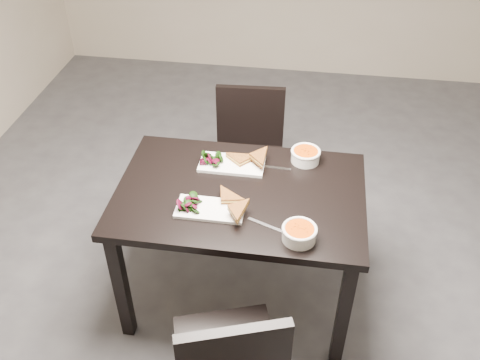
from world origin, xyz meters
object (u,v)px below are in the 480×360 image
(chair_far, at_px, (249,148))
(soup_bowl_far, at_px, (306,155))
(plate_near, at_px, (210,209))
(table, at_px, (240,207))
(soup_bowl_near, at_px, (299,233))
(plate_far, at_px, (232,164))

(chair_far, bearing_deg, soup_bowl_far, -55.28)
(plate_near, bearing_deg, chair_far, 86.36)
(chair_far, height_order, plate_near, chair_far)
(chair_far, relative_size, soup_bowl_far, 5.54)
(plate_near, distance_m, soup_bowl_far, 0.61)
(table, bearing_deg, chair_far, 94.44)
(plate_near, xyz_separation_m, soup_bowl_near, (0.42, -0.13, 0.03))
(chair_far, relative_size, soup_bowl_near, 5.51)
(plate_far, relative_size, soup_bowl_far, 2.16)
(soup_bowl_near, bearing_deg, chair_far, 109.30)
(table, height_order, chair_far, chair_far)
(table, xyz_separation_m, plate_far, (-0.07, 0.20, 0.11))
(table, distance_m, soup_bowl_far, 0.44)
(table, height_order, plate_far, plate_far)
(chair_far, distance_m, plate_near, 0.94)
(plate_far, bearing_deg, soup_bowl_near, -52.19)
(chair_far, relative_size, plate_near, 2.69)
(chair_far, bearing_deg, plate_near, -97.34)
(soup_bowl_near, bearing_deg, plate_far, 127.81)
(plate_near, height_order, soup_bowl_far, soup_bowl_far)
(plate_near, bearing_deg, plate_far, 83.14)
(soup_bowl_near, bearing_deg, table, 136.79)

